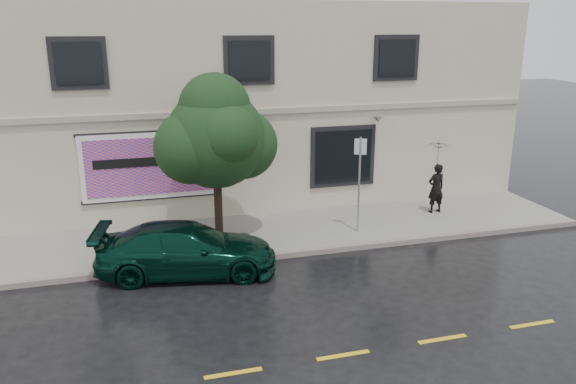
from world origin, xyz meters
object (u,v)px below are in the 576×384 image
object	(u,v)px
car	(187,249)
street_tree	(216,139)
pedestrian	(436,188)
fire_hydrant	(119,246)

from	to	relation	value
car	street_tree	distance (m)	3.21
car	pedestrian	bearing A→B (deg)	-64.50
car	fire_hydrant	bearing A→B (deg)	68.28
car	fire_hydrant	world-z (taller)	car
car	pedestrian	xyz separation A→B (m)	(8.56, 2.33, 0.32)
pedestrian	street_tree	xyz separation A→B (m)	(-7.46, -0.70, 2.22)
pedestrian	street_tree	distance (m)	7.81
street_tree	fire_hydrant	size ratio (longest dim) A/B	5.87
pedestrian	fire_hydrant	size ratio (longest dim) A/B	2.21
car	fire_hydrant	distance (m)	2.02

